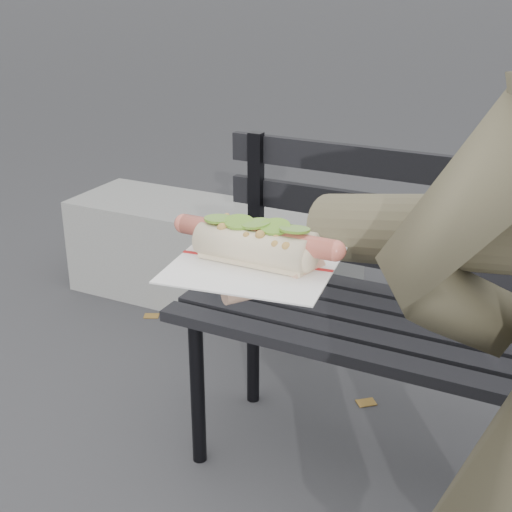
# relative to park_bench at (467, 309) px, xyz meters

# --- Properties ---
(park_bench) EXTENTS (1.50, 0.44, 0.88)m
(park_bench) POSITION_rel_park_bench_xyz_m (0.00, 0.00, 0.00)
(park_bench) COLOR black
(park_bench) RESTS_ON ground
(concrete_block) EXTENTS (1.20, 0.40, 0.40)m
(concrete_block) POSITION_rel_park_bench_xyz_m (-1.15, 0.70, -0.32)
(concrete_block) COLOR slate
(concrete_block) RESTS_ON ground
(held_hotdog) EXTENTS (0.64, 0.30, 0.20)m
(held_hotdog) POSITION_rel_park_bench_xyz_m (0.09, -0.90, 0.51)
(held_hotdog) COLOR brown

